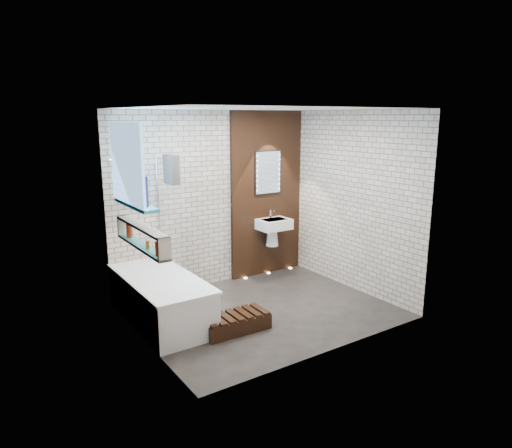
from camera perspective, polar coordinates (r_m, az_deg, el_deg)
ground at (r=6.29m, az=0.77°, el=-10.53°), size 3.20×3.20×0.00m
room_shell at (r=5.89m, az=0.81°, el=1.15°), size 3.24×3.20×2.60m
walnut_panel at (r=7.45m, az=1.30°, el=3.65°), size 1.30×0.06×2.60m
clerestory_window at (r=5.41m, az=-15.26°, el=6.09°), size 0.18×1.00×0.94m
display_niche at (r=5.36m, az=-13.74°, el=-1.52°), size 0.14×1.30×0.26m
bathtub at (r=6.01m, az=-11.52°, el=-8.93°), size 0.79×1.74×0.70m
bath_screen at (r=6.25m, az=-10.46°, el=1.43°), size 0.01×0.78×1.40m
towel at (r=6.07m, az=-10.28°, el=6.55°), size 0.11×0.28×0.37m
shower_head at (r=6.05m, az=-14.74°, el=7.75°), size 0.18×0.18×0.02m
washbasin at (r=7.39m, az=2.15°, el=-0.47°), size 0.50×0.36×0.58m
led_mirror at (r=7.37m, az=1.48°, el=6.29°), size 0.50×0.02×0.70m
walnut_step at (r=5.72m, az=-2.55°, el=-12.01°), size 0.83×0.39×0.18m
niche_bottles at (r=5.38m, az=-13.78°, el=-1.73°), size 0.07×0.95×0.17m
sill_vases at (r=5.50m, az=-14.60°, el=3.92°), size 0.20×0.62×0.37m
floor_uplights at (r=7.71m, az=1.55°, el=-5.96°), size 0.96×0.06×0.01m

